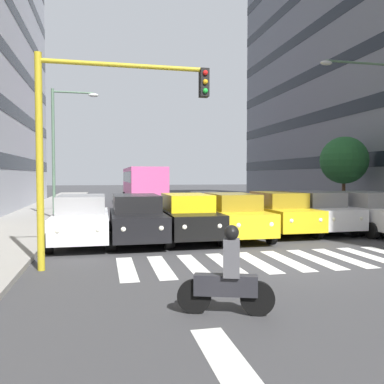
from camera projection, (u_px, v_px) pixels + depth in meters
ground_plane at (286, 261)px, 11.35m from camera, size 180.00×180.00×0.00m
building_left_block_0 at (360, 60)px, 32.40m from camera, size 9.82×25.75×23.61m
crosswalk_markings at (286, 260)px, 11.35m from camera, size 9.45×2.80×0.01m
lane_arrow_1 at (227, 360)px, 5.22m from camera, size 0.50×2.20×0.01m
car_0 at (368, 212)px, 16.81m from camera, size 2.02×4.44×1.72m
car_1 at (316, 211)px, 17.07m from camera, size 2.02×4.44×1.72m
car_2 at (279, 212)px, 16.56m from camera, size 2.02×4.44×1.72m
car_3 at (233, 216)px, 15.28m from camera, size 2.02×4.44×1.72m
car_4 at (188, 217)px, 14.83m from camera, size 2.02×4.44×1.72m
car_5 at (136, 218)px, 14.32m from camera, size 2.02×4.44×1.72m
car_6 at (82, 219)px, 13.94m from camera, size 2.02×4.44×1.72m
bus_behind_traffic at (143, 182)px, 31.32m from camera, size 2.78×10.50×3.00m
motorcycle_with_rider at (228, 278)px, 6.93m from camera, size 1.64×0.64×1.57m
traffic_light_gantry at (92, 126)px, 10.30m from camera, size 4.49×0.36×5.50m
street_lamp_left at (376, 124)px, 18.08m from camera, size 3.50×0.28×7.44m
street_lamp_right at (61, 140)px, 21.28m from camera, size 2.46×0.28×6.86m
street_tree_1 at (344, 160)px, 23.25m from camera, size 2.75×2.75×4.53m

